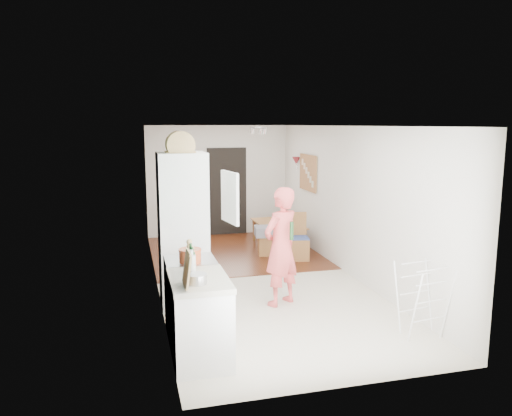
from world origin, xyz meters
name	(u,v)px	position (x,y,z in m)	size (l,w,h in m)	color
room_shell	(257,205)	(0.00, 0.00, 1.25)	(3.20, 7.00, 2.50)	beige
floor	(257,280)	(0.00, 0.00, 0.00)	(3.20, 7.00, 0.01)	beige
wood_floor_overlay	(233,252)	(0.00, 1.85, 0.01)	(3.20, 3.30, 0.01)	#572612
sage_wall_panel	(165,185)	(-1.59, -2.00, 1.85)	(0.02, 3.00, 1.30)	slate
tile_splashback	(171,259)	(-1.59, -2.55, 1.15)	(0.02, 1.90, 0.50)	black
doorway_recess	(227,192)	(0.20, 3.48, 1.00)	(0.90, 0.04, 2.00)	black
base_cabinet	(200,321)	(-1.30, -2.55, 0.43)	(0.60, 0.90, 0.86)	white
worktop	(199,280)	(-1.30, -2.55, 0.89)	(0.62, 0.92, 0.06)	beige
range_cooker	(191,297)	(-1.30, -1.80, 0.44)	(0.60, 0.60, 0.88)	white
cooker_top	(190,261)	(-1.30, -1.80, 0.90)	(0.60, 0.60, 0.04)	#B0B0B2
fridge_housing	(183,230)	(-1.27, -0.78, 1.07)	(0.66, 0.66, 2.15)	white
fridge_door	(230,197)	(-0.66, -1.08, 1.55)	(0.56, 0.04, 0.70)	white
fridge_interior	(204,195)	(-0.96, -0.78, 1.55)	(0.02, 0.52, 0.66)	white
pinboard	(308,173)	(1.58, 1.90, 1.55)	(0.03, 0.90, 0.70)	tan
pinboard_frame	(308,173)	(1.57, 1.90, 1.55)	(0.01, 0.94, 0.74)	olive
wall_sconce	(296,161)	(1.54, 2.55, 1.75)	(0.18, 0.18, 0.16)	maroon
person	(281,236)	(0.05, -1.16, 0.99)	(0.72, 0.47, 1.98)	#E15150
dining_table	(279,237)	(1.01, 2.02, 0.22)	(1.23, 0.69, 0.43)	olive
dining_chair	(298,237)	(1.05, 0.98, 0.44)	(0.37, 0.37, 0.89)	olive
stool	(266,245)	(0.57, 1.45, 0.20)	(0.30, 0.30, 0.40)	olive
grey_drape	(265,231)	(0.54, 1.42, 0.49)	(0.41, 0.41, 0.18)	gray
drying_rack	(422,300)	(1.37, -2.62, 0.45)	(0.46, 0.41, 0.90)	white
bread_bin	(180,145)	(-1.29, -0.84, 2.25)	(0.39, 0.37, 0.21)	tan
red_casserole	(190,255)	(-1.31, -1.91, 1.00)	(0.27, 0.27, 0.16)	#C94D25
steel_pan	(197,279)	(-1.34, -2.74, 0.97)	(0.20, 0.20, 0.10)	#B0B0B2
held_bottle	(292,231)	(0.13, -1.35, 1.10)	(0.05, 0.05, 0.25)	#1B401C
bottle_a	(191,262)	(-1.36, -2.39, 1.06)	(0.06, 0.06, 0.27)	#1B401C
bottle_b	(193,264)	(-1.35, -2.42, 1.04)	(0.06, 0.06, 0.25)	#1B401C
bottle_c	(192,265)	(-1.36, -2.46, 1.03)	(0.09, 0.09, 0.23)	silver
pepper_mill_front	(192,260)	(-1.33, -2.24, 1.03)	(0.06, 0.06, 0.22)	tan
pepper_mill_back	(190,255)	(-1.33, -2.02, 1.04)	(0.06, 0.06, 0.24)	tan
chopping_boards	(187,269)	(-1.45, -2.82, 1.10)	(0.04, 0.27, 0.37)	tan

